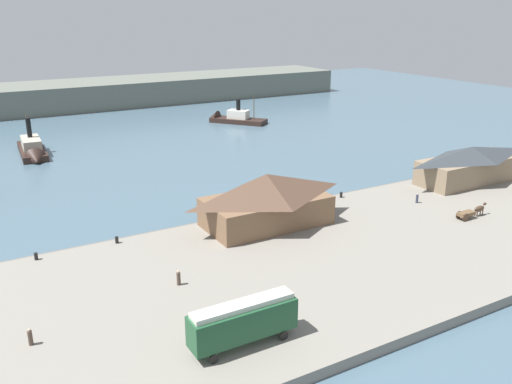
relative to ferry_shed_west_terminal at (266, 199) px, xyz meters
name	(u,v)px	position (x,y,z in m)	size (l,w,h in m)	color
ground_plane	(252,209)	(2.89, 9.26, -5.00)	(320.00, 320.00, 0.00)	#476070
quay_promenade	(337,257)	(2.89, -12.74, -4.40)	(110.00, 36.00, 1.20)	gray
seawall_edge	(263,213)	(2.89, 5.66, -4.50)	(110.00, 0.80, 1.00)	#666159
ferry_shed_west_terminal	(266,199)	(0.00, 0.00, 0.00)	(17.64, 9.68, 7.47)	brown
ferry_shed_customs_shed	(470,164)	(41.72, -0.39, -0.60)	(20.41, 7.72, 6.30)	#847056
street_tram	(243,320)	(-16.96, -24.29, -1.27)	(10.26, 2.66, 4.34)	#1E4C2D
horse_cart	(472,212)	(27.49, -12.83, -2.86)	(5.65, 1.33, 1.87)	brown
pedestrian_walking_east	(30,337)	(-33.87, -14.65, -3.02)	(0.42, 0.42, 1.70)	#4C3D33
pedestrian_standing_center	(179,278)	(-17.73, -10.68, -2.99)	(0.44, 0.44, 1.76)	#4C3D33
pedestrian_by_tram	(417,199)	(25.34, -4.14, -3.08)	(0.39, 0.39, 1.58)	#33384C
mooring_post_center_west	(36,256)	(-30.44, 4.03, -3.35)	(0.44, 0.44, 0.90)	black
mooring_post_west	(117,240)	(-20.41, 4.06, -3.35)	(0.44, 0.44, 0.90)	black
mooring_post_east	(341,195)	(16.55, 3.90, -3.35)	(0.44, 0.44, 0.90)	black
ferry_moored_west	(231,118)	(32.24, 73.16, -3.90)	(14.49, 16.42, 9.04)	black
ferry_near_quay	(33,151)	(-22.05, 61.36, -3.70)	(6.05, 18.90, 9.53)	black
far_headland	(84,95)	(2.89, 119.26, -1.00)	(180.00, 24.00, 8.00)	#60665B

